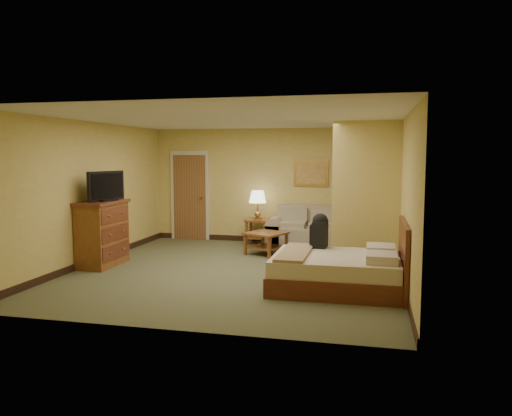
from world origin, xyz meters
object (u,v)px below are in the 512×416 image
(coffee_table, at_px, (266,239))
(loveseat, at_px, (308,234))
(dresser, at_px, (102,233))
(bed, at_px, (341,271))

(coffee_table, bearing_deg, loveseat, 54.58)
(dresser, height_order, bed, dresser)
(dresser, bearing_deg, bed, -8.99)
(coffee_table, xyz_separation_m, bed, (1.63, -2.35, -0.04))
(loveseat, xyz_separation_m, bed, (0.90, -3.37, -0.01))
(coffee_table, bearing_deg, bed, -55.28)
(coffee_table, bearing_deg, dresser, -147.92)
(loveseat, bearing_deg, bed, -75.00)
(loveseat, distance_m, dresser, 4.34)
(loveseat, relative_size, bed, 0.91)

